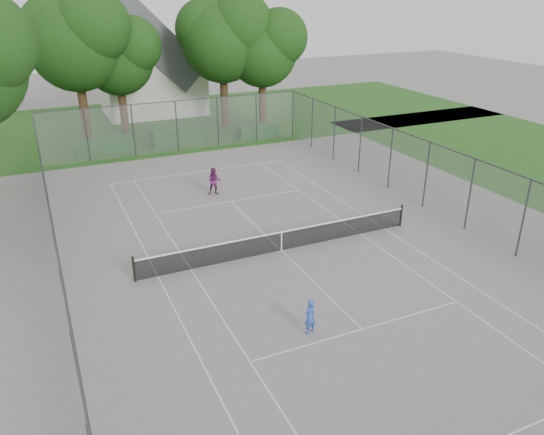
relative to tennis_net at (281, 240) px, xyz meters
name	(u,v)px	position (x,y,z in m)	size (l,w,h in m)	color
ground	(281,251)	(0.00, 0.00, -0.51)	(120.00, 120.00, 0.00)	slate
grass_far	(150,123)	(0.00, 26.00, -0.51)	(60.00, 20.00, 0.00)	#1E4A15
court_markings	(281,251)	(0.00, 0.00, -0.50)	(11.03, 23.83, 0.01)	silver
tennis_net	(281,240)	(0.00, 0.00, 0.00)	(12.87, 0.10, 1.10)	black
perimeter_fence	(282,213)	(0.00, 0.00, 1.30)	(18.08, 34.08, 3.52)	#38383D
tree_far_left	(75,37)	(-5.36, 22.69, 6.87)	(7.47, 6.82, 10.74)	#382314
tree_far_midleft	(118,54)	(-2.38, 23.64, 5.52)	(6.11, 5.58, 8.79)	#382314
tree_far_midright	(223,35)	(5.64, 22.59, 6.63)	(7.23, 6.60, 10.40)	#382314
tree_far_right	(263,46)	(8.57, 21.53, 5.83)	(6.43, 5.87, 9.24)	#382314
hedge_left	(104,146)	(-4.81, 18.60, -0.02)	(3.96, 1.19, 0.99)	#184D18
hedge_mid	(178,137)	(0.40, 18.62, 0.07)	(3.71, 1.06, 1.16)	#184D18
hedge_right	(257,131)	(6.50, 18.06, -0.05)	(3.04, 1.12, 0.91)	#184D18
house	(151,65)	(1.28, 29.86, 3.77)	(8.54, 6.62, 10.63)	silver
girl_player	(310,316)	(-1.72, -5.81, 0.13)	(0.47, 0.31, 1.28)	#2E4CAC
woman_player	(214,181)	(-0.44, 7.75, 0.26)	(0.75, 0.59, 1.55)	#64215B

